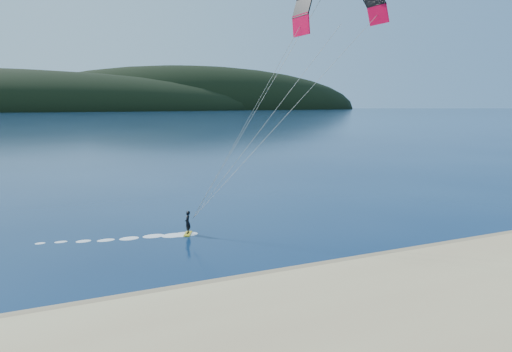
# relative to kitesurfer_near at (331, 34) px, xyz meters

# --- Properties ---
(ground) EXTENTS (1800.00, 1800.00, 0.00)m
(ground) POSITION_rel_kitesurfer_near_xyz_m (-9.80, -9.83, -14.36)
(ground) COLOR #081D3E
(ground) RESTS_ON ground
(wet_sand) EXTENTS (220.00, 2.50, 0.10)m
(wet_sand) POSITION_rel_kitesurfer_near_xyz_m (-9.80, -5.33, -14.31)
(wet_sand) COLOR #977D57
(wet_sand) RESTS_ON ground
(headland) EXTENTS (1200.00, 310.00, 140.00)m
(headland) POSITION_rel_kitesurfer_near_xyz_m (-9.17, 735.45, -14.36)
(headland) COLOR black
(headland) RESTS_ON ground
(kitesurfer_near) EXTENTS (23.24, 9.24, 17.91)m
(kitesurfer_near) POSITION_rel_kitesurfer_near_xyz_m (0.00, 0.00, 0.00)
(kitesurfer_near) COLOR gold
(kitesurfer_near) RESTS_ON ground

